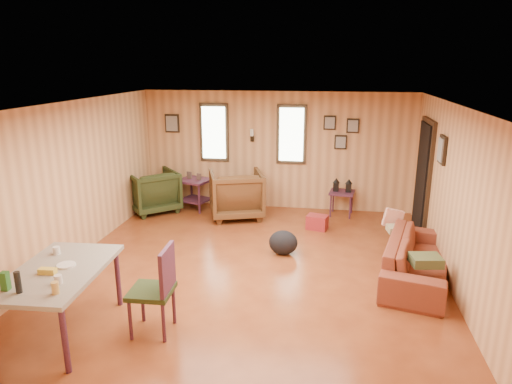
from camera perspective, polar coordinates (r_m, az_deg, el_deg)
room at (r=6.72m, az=1.25°, el=0.92°), size 5.54×6.04×2.44m
sofa at (r=6.79m, az=19.63°, el=-7.09°), size 1.06×2.12×0.80m
recliner_brown at (r=8.90m, az=-2.47°, el=0.01°), size 1.24×1.20×1.02m
recliner_green at (r=9.48m, az=-12.78°, el=0.34°), size 1.24×1.24×0.93m
end_table at (r=9.49m, az=-7.63°, el=0.43°), size 0.76×0.72×0.78m
side_table at (r=9.15m, az=10.71°, el=0.21°), size 0.53×0.53×0.75m
cooler at (r=8.43m, az=7.66°, el=-3.76°), size 0.42×0.34×0.26m
backpack at (r=7.27m, az=3.42°, el=-6.33°), size 0.49×0.40×0.39m
sofa_pillows at (r=6.90m, az=18.60°, el=-5.72°), size 0.64×1.65×0.34m
dining_table at (r=5.48m, az=-23.61°, el=-9.60°), size 1.00×1.57×0.99m
dining_chair at (r=5.24m, az=-12.18°, el=-11.34°), size 0.48×0.48×1.03m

